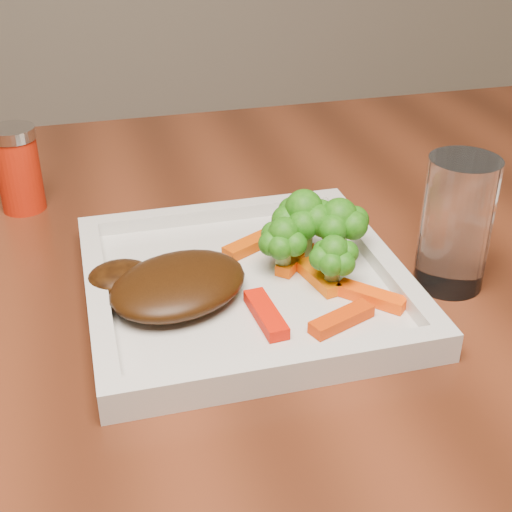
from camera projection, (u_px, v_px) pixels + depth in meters
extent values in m
cube|color=silver|center=(245.00, 288.00, 0.62)|extent=(0.27, 0.27, 0.01)
ellipsoid|color=#381C08|center=(179.00, 285.00, 0.59)|extent=(0.15, 0.14, 0.03)
cube|color=red|center=(342.00, 319.00, 0.56)|extent=(0.06, 0.04, 0.01)
cube|color=#FF4704|center=(371.00, 296.00, 0.59)|extent=(0.05, 0.05, 0.01)
cube|color=red|center=(266.00, 314.00, 0.57)|extent=(0.02, 0.06, 0.01)
cube|color=#CF4503|center=(251.00, 244.00, 0.67)|extent=(0.06, 0.04, 0.01)
cube|color=#F66504|center=(318.00, 277.00, 0.62)|extent=(0.03, 0.06, 0.01)
cube|color=#F15303|center=(295.00, 259.00, 0.65)|extent=(0.05, 0.05, 0.01)
cylinder|color=red|center=(18.00, 169.00, 0.75)|extent=(0.05, 0.05, 0.09)
cylinder|color=white|center=(456.00, 224.00, 0.61)|extent=(0.08, 0.08, 0.12)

